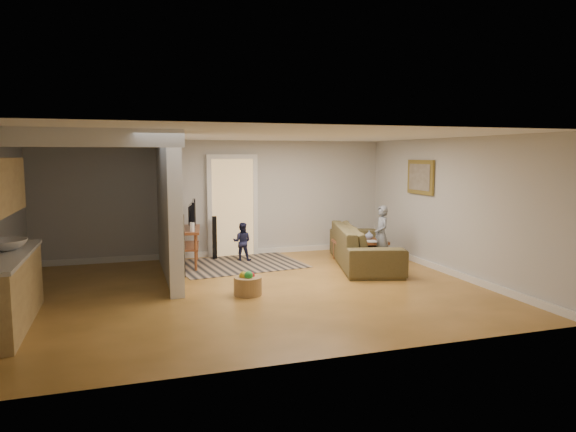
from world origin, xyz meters
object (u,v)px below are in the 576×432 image
object	(u,v)px
coffee_table	(361,245)
speaker_left	(181,247)
child	(381,263)
speaker_right	(215,238)
toy_basket	(248,285)
sofa	(364,265)
tv_console	(189,232)
toddler	(242,261)

from	to	relation	value
coffee_table	speaker_left	bearing A→B (deg)	-173.43
speaker_left	child	distance (m)	4.04
speaker_right	toy_basket	world-z (taller)	speaker_right
coffee_table	speaker_left	distance (m)	3.76
speaker_right	speaker_left	bearing A→B (deg)	-116.24
toy_basket	child	distance (m)	3.47
sofa	coffee_table	world-z (taller)	coffee_table
tv_console	toddler	size ratio (longest dim) A/B	1.55
speaker_right	child	world-z (taller)	speaker_right
tv_console	speaker_left	world-z (taller)	speaker_left
toy_basket	toddler	world-z (taller)	toddler
child	tv_console	bearing A→B (deg)	-95.89
coffee_table	toddler	distance (m)	2.49
toy_basket	child	bearing A→B (deg)	25.52
coffee_table	speaker_right	world-z (taller)	speaker_right
coffee_table	child	world-z (taller)	coffee_table
speaker_right	sofa	bearing A→B (deg)	-25.26
coffee_table	toy_basket	size ratio (longest dim) A/B	2.64
tv_console	toy_basket	size ratio (longest dim) A/B	2.82
sofa	toy_basket	world-z (taller)	same
tv_console	speaker_right	world-z (taller)	tv_console
sofa	tv_console	xyz separation A→B (m)	(-3.34, 0.99, 0.68)
speaker_left	sofa	bearing A→B (deg)	22.33
tv_console	sofa	bearing A→B (deg)	-7.99
tv_console	speaker_right	size ratio (longest dim) A/B	1.36
speaker_right	child	xyz separation A→B (m)	(3.14, -1.46, -0.46)
speaker_left	toy_basket	distance (m)	1.74
sofa	tv_console	bearing A→B (deg)	88.61
coffee_table	tv_console	distance (m)	3.53
speaker_right	toddler	xyz separation A→B (m)	(0.52, -0.34, -0.46)
sofa	speaker_left	world-z (taller)	speaker_left
sofa	toddler	distance (m)	2.51
speaker_right	child	bearing A→B (deg)	-21.45
coffee_table	toy_basket	world-z (taller)	coffee_table
coffee_table	toy_basket	distance (m)	3.42
child	toddler	xyz separation A→B (m)	(-2.63, 1.12, 0.00)
child	sofa	bearing A→B (deg)	-75.43
toy_basket	sofa	bearing A→B (deg)	28.00
speaker_right	toddler	bearing A→B (deg)	-30.10
sofa	tv_console	size ratio (longest dim) A/B	2.16
tv_console	coffee_table	bearing A→B (deg)	-0.60
toy_basket	speaker_right	bearing A→B (deg)	90.38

